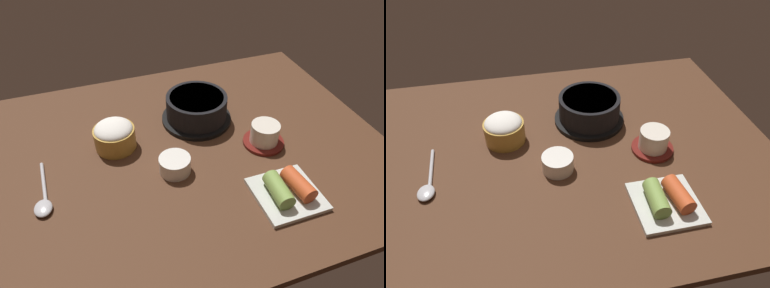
# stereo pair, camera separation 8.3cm
# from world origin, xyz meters

# --- Properties ---
(dining_table) EXTENTS (1.00, 0.76, 0.02)m
(dining_table) POSITION_xyz_m (0.00, 0.00, 0.01)
(dining_table) COLOR #4C2D1C
(dining_table) RESTS_ON ground
(stone_pot) EXTENTS (0.18, 0.18, 0.07)m
(stone_pot) POSITION_xyz_m (0.08, 0.10, 0.06)
(stone_pot) COLOR black
(stone_pot) RESTS_ON dining_table
(rice_bowl) EXTENTS (0.10, 0.10, 0.07)m
(rice_bowl) POSITION_xyz_m (-0.15, 0.07, 0.06)
(rice_bowl) COLOR #B78C38
(rice_bowl) RESTS_ON dining_table
(tea_cup_with_saucer) EXTENTS (0.10, 0.10, 0.06)m
(tea_cup_with_saucer) POSITION_xyz_m (0.20, -0.04, 0.05)
(tea_cup_with_saucer) COLOR maroon
(tea_cup_with_saucer) RESTS_ON dining_table
(banchan_cup_center) EXTENTS (0.07, 0.07, 0.04)m
(banchan_cup_center) POSITION_xyz_m (-0.04, -0.06, 0.04)
(banchan_cup_center) COLOR white
(banchan_cup_center) RESTS_ON dining_table
(kimchi_plate) EXTENTS (0.13, 0.13, 0.05)m
(kimchi_plate) POSITION_xyz_m (0.16, -0.21, 0.04)
(kimchi_plate) COLOR silver
(kimchi_plate) RESTS_ON dining_table
(spoon) EXTENTS (0.04, 0.16, 0.01)m
(spoon) POSITION_xyz_m (-0.32, -0.06, 0.03)
(spoon) COLOR #B7B7BC
(spoon) RESTS_ON dining_table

